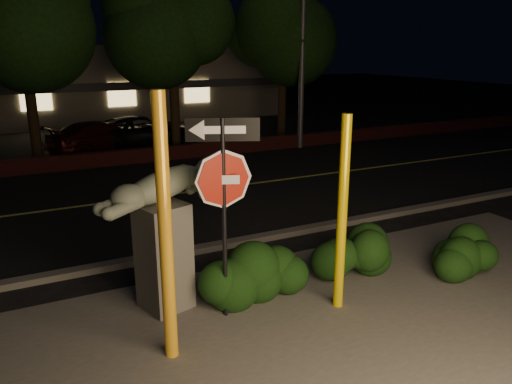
# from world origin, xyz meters

# --- Properties ---
(ground) EXTENTS (90.00, 90.00, 0.00)m
(ground) POSITION_xyz_m (0.00, 10.00, 0.00)
(ground) COLOR black
(ground) RESTS_ON ground
(patio) EXTENTS (14.00, 6.00, 0.02)m
(patio) POSITION_xyz_m (0.00, -1.00, 0.01)
(patio) COLOR #4C4944
(patio) RESTS_ON ground
(road) EXTENTS (80.00, 8.00, 0.01)m
(road) POSITION_xyz_m (0.00, 7.00, 0.01)
(road) COLOR black
(road) RESTS_ON ground
(lane_marking) EXTENTS (80.00, 0.12, 0.00)m
(lane_marking) POSITION_xyz_m (0.00, 7.00, 0.02)
(lane_marking) COLOR #BBB94B
(lane_marking) RESTS_ON road
(curb) EXTENTS (80.00, 0.25, 0.12)m
(curb) POSITION_xyz_m (0.00, 2.90, 0.06)
(curb) COLOR #4C4944
(curb) RESTS_ON ground
(brick_wall) EXTENTS (40.00, 0.35, 0.50)m
(brick_wall) POSITION_xyz_m (0.00, 11.30, 0.25)
(brick_wall) COLOR #4E1919
(brick_wall) RESTS_ON ground
(parking_lot) EXTENTS (40.00, 12.00, 0.01)m
(parking_lot) POSITION_xyz_m (0.00, 17.00, 0.01)
(parking_lot) COLOR black
(parking_lot) RESTS_ON ground
(building) EXTENTS (22.00, 10.20, 4.00)m
(building) POSITION_xyz_m (0.00, 24.99, 2.00)
(building) COLOR #686053
(building) RESTS_ON ground
(tree_far_d) EXTENTS (4.40, 4.40, 7.42)m
(tree_far_d) POSITION_xyz_m (7.50, 13.30, 5.42)
(tree_far_d) COLOR black
(tree_far_d) RESTS_ON ground
(yellow_pole_left) EXTENTS (0.17, 0.17, 3.48)m
(yellow_pole_left) POSITION_xyz_m (-1.73, -0.21, 1.74)
(yellow_pole_left) COLOR yellow
(yellow_pole_left) RESTS_ON ground
(yellow_pole_right) EXTENTS (0.15, 0.15, 3.04)m
(yellow_pole_right) POSITION_xyz_m (1.01, -0.10, 1.52)
(yellow_pole_right) COLOR yellow
(yellow_pole_right) RESTS_ON ground
(signpost) EXTENTS (0.95, 0.42, 3.01)m
(signpost) POSITION_xyz_m (-0.69, 0.41, 2.14)
(signpost) COLOR black
(signpost) RESTS_ON ground
(sculpture) EXTENTS (2.12, 1.13, 2.28)m
(sculpture) POSITION_xyz_m (-1.38, 1.09, 1.41)
(sculpture) COLOR #4C4944
(sculpture) RESTS_ON ground
(hedge_center) EXTENTS (2.20, 1.37, 1.07)m
(hedge_center) POSITION_xyz_m (-0.11, 0.91, 0.53)
(hedge_center) COLOR black
(hedge_center) RESTS_ON ground
(hedge_right) EXTENTS (1.65, 1.14, 0.98)m
(hedge_right) POSITION_xyz_m (1.84, 0.66, 0.49)
(hedge_right) COLOR black
(hedge_right) RESTS_ON ground
(hedge_far_right) EXTENTS (1.44, 1.12, 0.88)m
(hedge_far_right) POSITION_xyz_m (3.62, -0.12, 0.44)
(hedge_far_right) COLOR black
(hedge_far_right) RESTS_ON ground
(parked_car_darkred) EXTENTS (4.52, 3.09, 1.22)m
(parked_car_darkred) POSITION_xyz_m (-0.17, 13.63, 0.61)
(parked_car_darkred) COLOR #390D0C
(parked_car_darkred) RESTS_ON ground
(parked_car_dark) EXTENTS (4.55, 2.14, 1.26)m
(parked_car_dark) POSITION_xyz_m (1.49, 13.98, 0.63)
(parked_car_dark) COLOR black
(parked_car_dark) RESTS_ON ground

